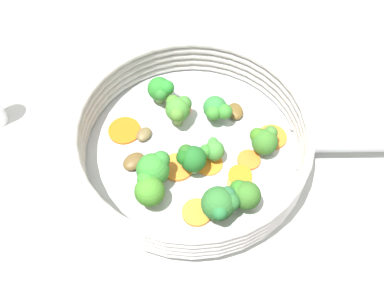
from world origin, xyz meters
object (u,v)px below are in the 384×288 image
at_px(carrot_slice_6, 272,137).
at_px(broccoli_floret_0, 221,203).
at_px(carrot_slice_8, 197,212).
at_px(broccoli_floret_4, 213,150).
at_px(broccoli_floret_2, 161,90).
at_px(mushroom_piece_0, 236,112).
at_px(mushroom_piece_2, 134,161).
at_px(carrot_slice_5, 178,167).
at_px(carrot_slice_7, 124,131).
at_px(broccoli_floret_8, 191,158).
at_px(carrot_slice_0, 240,184).
at_px(carrot_slice_4, 208,164).
at_px(broccoli_floret_5, 178,109).
at_px(carrot_slice_1, 178,108).
at_px(mushroom_piece_1, 144,134).
at_px(broccoli_floret_9, 216,109).
at_px(carrot_slice_2, 240,175).
at_px(broccoli_floret_3, 244,194).
at_px(broccoli_floret_6, 153,169).
at_px(carrot_slice_3, 249,160).
at_px(skillet, 192,153).
at_px(broccoli_floret_7, 149,189).

bearing_deg(carrot_slice_6, broccoli_floret_0, -168.87).
xyz_separation_m(carrot_slice_8, broccoli_floret_4, (0.08, 0.04, 0.02)).
distance_m(broccoli_floret_2, mushroom_piece_0, 0.12).
bearing_deg(carrot_slice_6, mushroom_piece_2, 147.54).
height_order(carrot_slice_5, carrot_slice_7, carrot_slice_5).
bearing_deg(broccoli_floret_0, broccoli_floret_8, 73.91).
height_order(carrot_slice_5, carrot_slice_6, same).
bearing_deg(mushroom_piece_0, carrot_slice_0, -135.51).
distance_m(carrot_slice_4, broccoli_floret_5, 0.09).
height_order(carrot_slice_1, carrot_slice_5, carrot_slice_5).
height_order(carrot_slice_4, mushroom_piece_1, mushroom_piece_1).
distance_m(broccoli_floret_2, mushroom_piece_1, 0.07).
bearing_deg(carrot_slice_5, mushroom_piece_0, 2.42).
bearing_deg(broccoli_floret_9, carrot_slice_6, -67.29).
height_order(carrot_slice_2, carrot_slice_4, carrot_slice_2).
distance_m(broccoli_floret_5, broccoli_floret_8, 0.08).
bearing_deg(carrot_slice_0, carrot_slice_8, 171.32).
distance_m(carrot_slice_4, broccoli_floret_4, 0.02).
height_order(broccoli_floret_3, mushroom_piece_0, broccoli_floret_3).
bearing_deg(broccoli_floret_4, carrot_slice_5, 153.45).
bearing_deg(carrot_slice_5, broccoli_floret_2, 57.58).
bearing_deg(carrot_slice_8, broccoli_floret_6, 94.91).
bearing_deg(carrot_slice_6, carrot_slice_8, -177.68).
height_order(mushroom_piece_1, mushroom_piece_2, mushroom_piece_2).
bearing_deg(carrot_slice_4, carrot_slice_3, -39.38).
distance_m(carrot_slice_1, broccoli_floret_6, 0.13).
bearing_deg(carrot_slice_0, broccoli_floret_6, 132.40).
bearing_deg(broccoli_floret_8, broccoli_floret_9, 22.25).
distance_m(carrot_slice_0, carrot_slice_3, 0.04).
bearing_deg(mushroom_piece_1, carrot_slice_6, -45.84).
bearing_deg(carrot_slice_0, skillet, 94.53).
height_order(carrot_slice_7, broccoli_floret_9, broccoli_floret_9).
height_order(carrot_slice_1, carrot_slice_8, carrot_slice_8).
distance_m(broccoli_floret_3, broccoli_floret_4, 0.08).
relative_size(carrot_slice_2, broccoli_floret_9, 0.78).
distance_m(carrot_slice_4, broccoli_floret_6, 0.08).
distance_m(skillet, broccoli_floret_8, 0.05).
bearing_deg(broccoli_floret_4, mushroom_piece_1, 114.41).
height_order(broccoli_floret_5, mushroom_piece_2, broccoli_floret_5).
bearing_deg(mushroom_piece_0, carrot_slice_3, -125.66).
bearing_deg(broccoli_floret_5, broccoli_floret_6, -152.49).
relative_size(carrot_slice_4, mushroom_piece_0, 1.26).
xyz_separation_m(carrot_slice_2, carrot_slice_5, (-0.05, 0.07, 0.00)).
height_order(carrot_slice_5, broccoli_floret_8, broccoli_floret_8).
bearing_deg(broccoli_floret_6, mushroom_piece_1, 58.90).
bearing_deg(broccoli_floret_7, carrot_slice_7, 66.81).
relative_size(carrot_slice_2, broccoli_floret_2, 0.71).
relative_size(carrot_slice_7, broccoli_floret_4, 1.35).
xyz_separation_m(carrot_slice_4, mushroom_piece_1, (-0.03, 0.10, 0.00)).
bearing_deg(broccoli_floret_2, broccoli_floret_5, -100.68).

